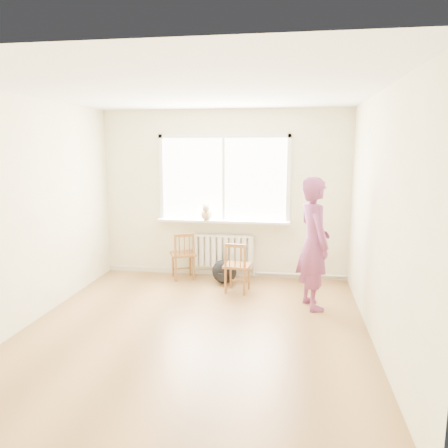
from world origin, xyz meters
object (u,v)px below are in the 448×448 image
at_px(person, 314,243).
at_px(cat, 207,213).
at_px(chair_left, 183,256).
at_px(backpack, 224,272).
at_px(chair_right, 237,267).

relative_size(person, cat, 3.91).
xyz_separation_m(chair_left, cat, (0.36, 0.14, 0.68)).
distance_m(chair_left, cat, 0.78).
bearing_deg(cat, person, -40.25).
distance_m(chair_left, person, 2.26).
relative_size(cat, backpack, 1.16).
relative_size(chair_left, cat, 1.74).
relative_size(person, backpack, 4.53).
height_order(person, cat, person).
bearing_deg(cat, backpack, -45.42).
height_order(chair_left, cat, cat).
relative_size(chair_right, backpack, 1.96).
relative_size(chair_right, person, 0.43).
height_order(chair_left, chair_right, chair_left).
xyz_separation_m(chair_left, person, (1.99, -0.95, 0.48)).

